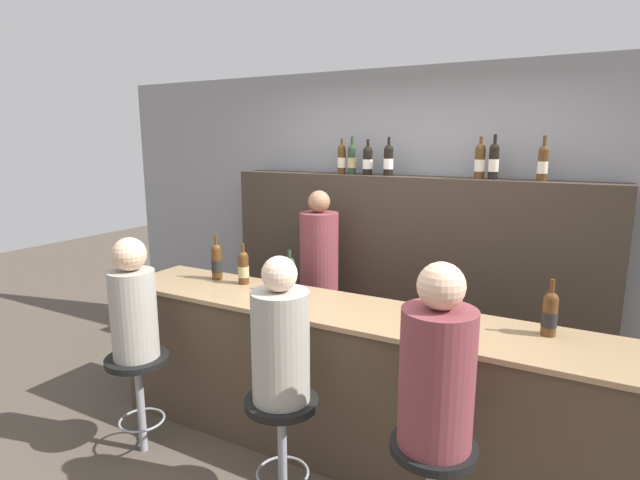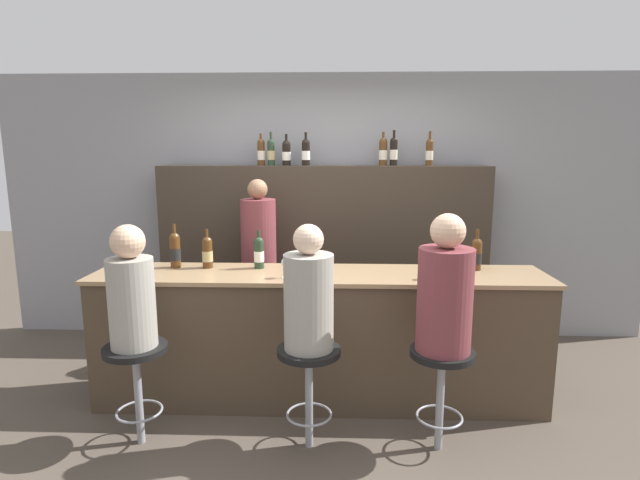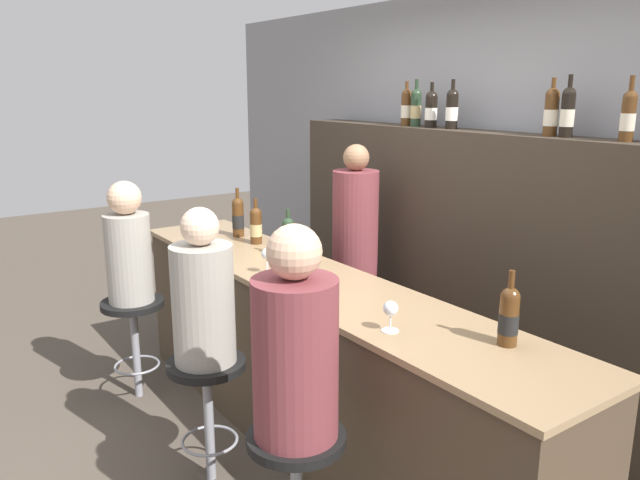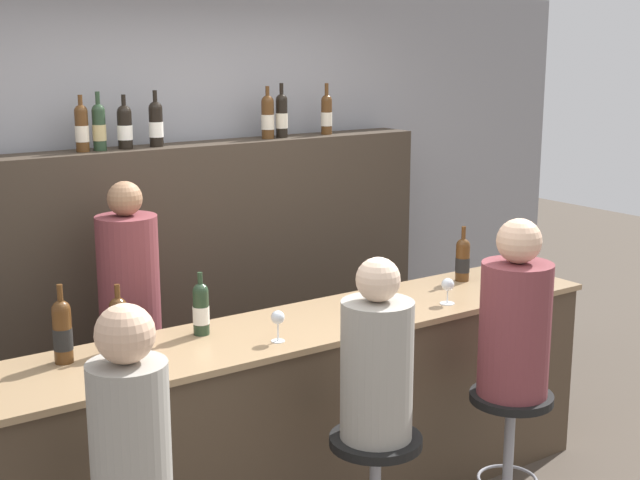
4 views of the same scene
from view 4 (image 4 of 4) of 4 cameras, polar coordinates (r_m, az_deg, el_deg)
name	(u,v)px [view 4 (image 4 of 4)]	position (r m, az deg, el deg)	size (l,w,h in m)	color
wall_back	(170,213)	(5.35, -9.61, 1.70)	(6.40, 0.05, 2.60)	gray
bar_counter	(302,420)	(4.41, -1.16, -11.47)	(3.31, 0.61, 0.99)	#473828
back_bar_cabinet	(189,292)	(5.26, -8.37, -3.34)	(3.11, 0.28, 1.73)	#382D23
wine_bottle_counter_0	(62,331)	(3.85, -16.16, -5.61)	(0.08, 0.08, 0.34)	#4C2D14
wine_bottle_counter_1	(119,324)	(3.93, -12.75, -5.25)	(0.08, 0.08, 0.30)	#4C2D14
wine_bottle_counter_2	(201,308)	(4.09, -7.63, -4.36)	(0.08, 0.08, 0.29)	#233823
wine_bottle_counter_3	(463,259)	(5.02, 9.12, -1.22)	(0.08, 0.08, 0.31)	#4C2D14
wine_bottle_backbar_0	(82,128)	(4.85, -15.01, 6.95)	(0.07, 0.07, 0.30)	#4C2D14
wine_bottle_backbar_1	(99,127)	(4.88, -13.96, 7.06)	(0.07, 0.07, 0.31)	#233823
wine_bottle_backbar_2	(125,127)	(4.93, -12.39, 7.11)	(0.08, 0.08, 0.29)	black
wine_bottle_backbar_3	(156,124)	(5.00, -10.45, 7.34)	(0.08, 0.08, 0.31)	black
wine_bottle_backbar_4	(268,117)	(5.34, -3.37, 7.90)	(0.08, 0.08, 0.31)	#4C2D14
wine_bottle_backbar_5	(282,115)	(5.39, -2.47, 7.98)	(0.07, 0.07, 0.32)	black
wine_bottle_backbar_6	(327,114)	(5.58, 0.42, 8.07)	(0.07, 0.07, 0.32)	#4C2D14
wine_glass_0	(278,319)	(3.97, -2.71, -5.08)	(0.06, 0.06, 0.14)	silver
wine_glass_1	(448,286)	(4.57, 8.18, -2.94)	(0.08, 0.08, 0.13)	silver
guest_seated_left	(129,422)	(3.21, -12.11, -11.32)	(0.28, 0.28, 0.77)	gray
bar_stool_middle	(375,467)	(3.93, 3.56, -14.27)	(0.40, 0.40, 0.66)	gray
guest_seated_middle	(377,361)	(3.74, 3.66, -7.73)	(0.31, 0.31, 0.78)	gray
bar_stool_right	(510,421)	(4.44, 12.08, -11.24)	(0.40, 0.40, 0.66)	gray
guest_seated_right	(515,319)	(4.26, 12.39, -4.99)	(0.33, 0.33, 0.85)	brown
bartender	(132,350)	(4.67, -11.93, -6.91)	(0.31, 0.31, 1.63)	brown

